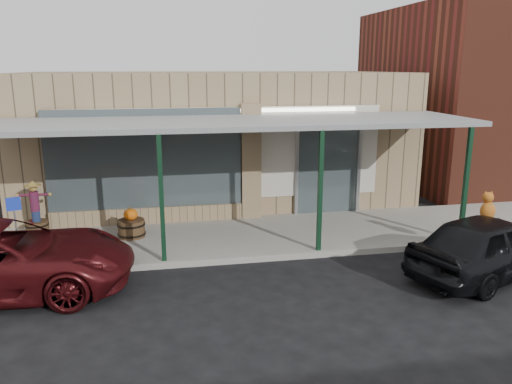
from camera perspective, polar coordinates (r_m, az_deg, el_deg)
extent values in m
plane|color=black|center=(9.74, 0.64, -12.55)|extent=(120.00, 120.00, 0.00)
cube|color=gray|center=(12.98, -2.46, -5.21)|extent=(40.00, 3.20, 0.15)
cube|color=#907A58|center=(16.97, -4.77, 6.39)|extent=(12.00, 6.00, 4.20)
cube|color=#424D51|center=(13.81, -12.50, 3.48)|extent=(5.20, 0.06, 2.80)
cube|color=#424D51|center=(14.78, 8.19, 2.78)|extent=(1.80, 0.06, 2.80)
cube|color=#907A58|center=(14.10, -0.59, 3.20)|extent=(0.55, 0.30, 3.40)
cube|color=#907A58|center=(14.22, -12.17, -2.63)|extent=(5.20, 0.30, 0.50)
cube|color=beige|center=(14.01, -3.47, 4.35)|extent=(9.00, 0.02, 2.60)
cube|color=white|center=(13.83, -3.53, 9.24)|extent=(7.50, 0.03, 0.10)
cube|color=slate|center=(12.32, -2.61, 7.95)|extent=(12.00, 3.00, 0.12)
cube|color=#10311D|center=(11.05, -10.74, -0.92)|extent=(0.10, 0.10, 2.95)
cube|color=#10311D|center=(11.59, 7.34, -0.08)|extent=(0.10, 0.10, 2.95)
cube|color=#10311D|center=(13.19, 22.82, 0.65)|extent=(0.10, 0.10, 2.95)
cylinder|color=#492F1D|center=(14.07, -23.70, -3.78)|extent=(0.66, 0.66, 0.37)
cylinder|color=navy|center=(13.98, -23.83, -2.52)|extent=(0.24, 0.24, 0.28)
cylinder|color=maroon|center=(13.88, -23.99, -0.97)|extent=(0.26, 0.26, 0.51)
sphere|color=#B08043|center=(13.80, -24.14, 0.44)|extent=(0.20, 0.20, 0.20)
cone|color=#B08043|center=(13.77, -24.19, 0.92)|extent=(0.33, 0.33, 0.13)
cylinder|color=#492F1D|center=(13.12, -14.04, -4.05)|extent=(0.78, 0.78, 0.45)
ellipsoid|color=orange|center=(13.01, -14.14, -2.51)|extent=(0.36, 0.36, 0.29)
cylinder|color=#4C471E|center=(12.97, -14.18, -1.80)|extent=(0.04, 0.04, 0.07)
cylinder|color=gray|center=(12.34, -25.63, -4.49)|extent=(0.04, 0.04, 1.15)
cube|color=#1933BD|center=(12.15, -25.99, -1.24)|extent=(0.29, 0.11, 0.30)
imported|color=black|center=(11.77, 25.21, -5.54)|extent=(4.31, 2.93, 1.36)
ellipsoid|color=orange|center=(12.59, 24.95, -1.99)|extent=(0.35, 0.29, 0.44)
sphere|color=orange|center=(12.55, 24.98, -0.57)|extent=(0.25, 0.25, 0.25)
cylinder|color=#186F31|center=(12.55, 25.04, -1.21)|extent=(0.17, 0.17, 0.02)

